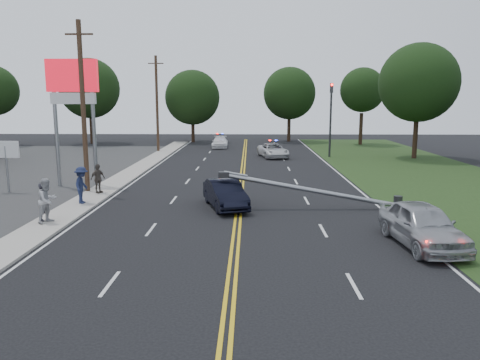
{
  "coord_description": "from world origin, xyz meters",
  "views": [
    {
      "loc": [
        0.55,
        -15.4,
        5.55
      ],
      "look_at": [
        0.08,
        6.82,
        1.7
      ],
      "focal_mm": 35.0,
      "sensor_mm": 36.0,
      "label": 1
    }
  ],
  "objects_px": {
    "fallen_streetlight": "(321,191)",
    "pylon_sign": "(73,92)",
    "traffic_signal": "(331,113)",
    "bystander_a": "(44,202)",
    "small_sign": "(6,154)",
    "utility_pole_far": "(157,104)",
    "emergency_b": "(220,142)",
    "emergency_a": "(273,150)",
    "utility_pole_mid": "(83,107)",
    "bystander_c": "(82,185)",
    "waiting_sedan": "(422,225)",
    "crashed_sedan": "(225,194)",
    "bystander_d": "(98,179)",
    "bystander_b": "(47,200)"
  },
  "relations": [
    {
      "from": "fallen_streetlight",
      "to": "waiting_sedan",
      "type": "height_order",
      "value": "fallen_streetlight"
    },
    {
      "from": "emergency_a",
      "to": "bystander_c",
      "type": "distance_m",
      "value": 23.73
    },
    {
      "from": "waiting_sedan",
      "to": "emergency_b",
      "type": "distance_m",
      "value": 37.97
    },
    {
      "from": "crashed_sedan",
      "to": "bystander_b",
      "type": "relative_size",
      "value": 2.18
    },
    {
      "from": "utility_pole_far",
      "to": "bystander_b",
      "type": "distance_m",
      "value": 29.58
    },
    {
      "from": "pylon_sign",
      "to": "traffic_signal",
      "type": "height_order",
      "value": "pylon_sign"
    },
    {
      "from": "emergency_a",
      "to": "bystander_c",
      "type": "xyz_separation_m",
      "value": [
        -11.08,
        -20.98,
        0.43
      ]
    },
    {
      "from": "utility_pole_mid",
      "to": "bystander_c",
      "type": "relative_size",
      "value": 5.13
    },
    {
      "from": "small_sign",
      "to": "emergency_b",
      "type": "height_order",
      "value": "small_sign"
    },
    {
      "from": "utility_pole_far",
      "to": "emergency_a",
      "type": "distance_m",
      "value": 13.51
    },
    {
      "from": "waiting_sedan",
      "to": "small_sign",
      "type": "bearing_deg",
      "value": 149.23
    },
    {
      "from": "small_sign",
      "to": "utility_pole_far",
      "type": "height_order",
      "value": "utility_pole_far"
    },
    {
      "from": "fallen_streetlight",
      "to": "crashed_sedan",
      "type": "height_order",
      "value": "fallen_streetlight"
    },
    {
      "from": "bystander_c",
      "to": "traffic_signal",
      "type": "bearing_deg",
      "value": -39.34
    },
    {
      "from": "small_sign",
      "to": "emergency_b",
      "type": "distance_m",
      "value": 28.87
    },
    {
      "from": "fallen_streetlight",
      "to": "pylon_sign",
      "type": "bearing_deg",
      "value": 157.78
    },
    {
      "from": "small_sign",
      "to": "bystander_c",
      "type": "bearing_deg",
      "value": -30.77
    },
    {
      "from": "utility_pole_mid",
      "to": "bystander_b",
      "type": "relative_size",
      "value": 5.01
    },
    {
      "from": "pylon_sign",
      "to": "fallen_streetlight",
      "type": "distance_m",
      "value": 16.66
    },
    {
      "from": "traffic_signal",
      "to": "utility_pole_mid",
      "type": "distance_m",
      "value": 25.12
    },
    {
      "from": "pylon_sign",
      "to": "crashed_sedan",
      "type": "bearing_deg",
      "value": -30.46
    },
    {
      "from": "small_sign",
      "to": "waiting_sedan",
      "type": "relative_size",
      "value": 0.63
    },
    {
      "from": "fallen_streetlight",
      "to": "bystander_d",
      "type": "bearing_deg",
      "value": 165.08
    },
    {
      "from": "small_sign",
      "to": "waiting_sedan",
      "type": "xyz_separation_m",
      "value": [
        21.14,
        -10.0,
        -1.5
      ]
    },
    {
      "from": "emergency_b",
      "to": "pylon_sign",
      "type": "bearing_deg",
      "value": -108.8
    },
    {
      "from": "utility_pole_far",
      "to": "bystander_c",
      "type": "xyz_separation_m",
      "value": [
        0.9,
        -25.4,
        -3.99
      ]
    },
    {
      "from": "fallen_streetlight",
      "to": "bystander_d",
      "type": "xyz_separation_m",
      "value": [
        -12.52,
        3.34,
        0.06
      ]
    },
    {
      "from": "pylon_sign",
      "to": "emergency_b",
      "type": "distance_m",
      "value": 26.3
    },
    {
      "from": "pylon_sign",
      "to": "emergency_a",
      "type": "height_order",
      "value": "pylon_sign"
    },
    {
      "from": "small_sign",
      "to": "fallen_streetlight",
      "type": "xyz_separation_m",
      "value": [
        18.19,
        -4.0,
        -1.41
      ]
    },
    {
      "from": "utility_pole_mid",
      "to": "waiting_sedan",
      "type": "bearing_deg",
      "value": -31.48
    },
    {
      "from": "pylon_sign",
      "to": "emergency_b",
      "type": "relative_size",
      "value": 1.84
    },
    {
      "from": "waiting_sedan",
      "to": "emergency_a",
      "type": "xyz_separation_m",
      "value": [
        -4.35,
        27.58,
        -0.17
      ]
    },
    {
      "from": "waiting_sedan",
      "to": "traffic_signal",
      "type": "bearing_deg",
      "value": 82.17
    },
    {
      "from": "fallen_streetlight",
      "to": "bystander_c",
      "type": "distance_m",
      "value": 12.5
    },
    {
      "from": "small_sign",
      "to": "crashed_sedan",
      "type": "xyz_separation_m",
      "value": [
        13.29,
        -3.75,
        -1.62
      ]
    },
    {
      "from": "crashed_sedan",
      "to": "waiting_sedan",
      "type": "relative_size",
      "value": 0.89
    },
    {
      "from": "traffic_signal",
      "to": "bystander_a",
      "type": "distance_m",
      "value": 30.41
    },
    {
      "from": "emergency_a",
      "to": "bystander_a",
      "type": "bearing_deg",
      "value": -127.97
    },
    {
      "from": "traffic_signal",
      "to": "utility_pole_mid",
      "type": "bearing_deg",
      "value": -134.2
    },
    {
      "from": "traffic_signal",
      "to": "emergency_b",
      "type": "height_order",
      "value": "traffic_signal"
    },
    {
      "from": "utility_pole_mid",
      "to": "bystander_a",
      "type": "relative_size",
      "value": 5.79
    },
    {
      "from": "bystander_a",
      "to": "waiting_sedan",
      "type": "bearing_deg",
      "value": -86.4
    },
    {
      "from": "pylon_sign",
      "to": "bystander_c",
      "type": "height_order",
      "value": "pylon_sign"
    },
    {
      "from": "fallen_streetlight",
      "to": "utility_pole_mid",
      "type": "distance_m",
      "value": 14.58
    },
    {
      "from": "traffic_signal",
      "to": "emergency_b",
      "type": "bearing_deg",
      "value": 142.49
    },
    {
      "from": "emergency_b",
      "to": "small_sign",
      "type": "bearing_deg",
      "value": -114.28
    },
    {
      "from": "bystander_a",
      "to": "bystander_c",
      "type": "relative_size",
      "value": 0.89
    },
    {
      "from": "utility_pole_mid",
      "to": "small_sign",
      "type": "bearing_deg",
      "value": 180.0
    },
    {
      "from": "bystander_c",
      "to": "utility_pole_far",
      "type": "bearing_deg",
      "value": 0.5
    }
  ]
}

